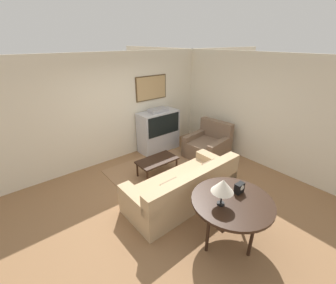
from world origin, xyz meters
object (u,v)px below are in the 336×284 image
at_px(couch, 184,188).
at_px(table_lamp, 223,186).
at_px(tv, 158,131).
at_px(console_table, 232,204).
at_px(armchair, 208,146).
at_px(mantel_clock, 239,188).
at_px(coffee_table, 157,161).

relative_size(couch, table_lamp, 5.42).
distance_m(tv, console_table, 3.49).
height_order(couch, armchair, armchair).
distance_m(armchair, table_lamp, 3.07).
relative_size(tv, armchair, 1.11).
xyz_separation_m(tv, couch, (-1.01, -2.16, -0.29)).
distance_m(tv, mantel_clock, 3.38).
height_order(couch, table_lamp, table_lamp).
bearing_deg(couch, tv, -116.00).
bearing_deg(couch, armchair, -152.26).
height_order(console_table, table_lamp, table_lamp).
distance_m(armchair, mantel_clock, 2.73).
bearing_deg(mantel_clock, tv, 74.82).
bearing_deg(mantel_clock, coffee_table, 88.81).
distance_m(armchair, coffee_table, 1.64).
bearing_deg(tv, mantel_clock, -105.18).
xyz_separation_m(couch, coffee_table, (0.17, 1.10, 0.06)).
bearing_deg(tv, couch, -115.09).
xyz_separation_m(tv, console_table, (-1.11, -3.31, 0.13)).
xyz_separation_m(couch, armchair, (1.81, 0.99, 0.01)).
height_order(armchair, coffee_table, armchair).
height_order(armchair, mantel_clock, mantel_clock).
distance_m(coffee_table, table_lamp, 2.37).
bearing_deg(tv, armchair, -55.73).
distance_m(console_table, mantel_clock, 0.27).
bearing_deg(console_table, coffee_table, 83.13).
distance_m(couch, console_table, 1.23).
relative_size(couch, armchair, 2.06).
distance_m(couch, table_lamp, 1.39).
height_order(table_lamp, mantel_clock, table_lamp).
relative_size(table_lamp, mantel_clock, 2.53).
distance_m(coffee_table, console_table, 2.30).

